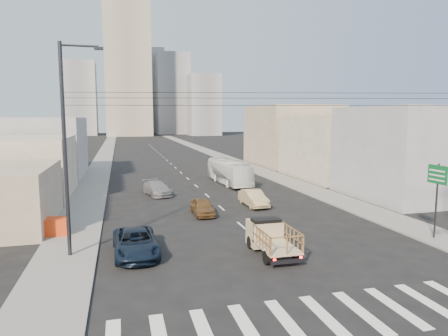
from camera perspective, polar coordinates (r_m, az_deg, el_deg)
name	(u,v)px	position (r m, az deg, el deg)	size (l,w,h in m)	color
ground	(284,263)	(22.74, 8.61, -13.26)	(420.00, 420.00, 0.00)	black
sidewalk_left	(105,155)	(89.95, -16.65, 1.81)	(3.50, 180.00, 0.12)	slate
sidewalk_right	(211,153)	(92.15, -1.89, 2.22)	(3.50, 180.00, 0.12)	slate
crosswalk	(344,314)	(17.86, 16.74, -19.39)	(18.59, 3.80, 0.01)	silver
lane_dashes	(169,162)	(73.48, -7.90, 0.87)	(0.15, 104.00, 0.01)	silver
flatbed_pickup	(271,236)	(23.76, 6.73, -9.56)	(1.95, 4.41, 1.90)	tan
navy_pickup	(136,243)	(24.05, -12.52, -10.36)	(2.45, 5.32, 1.48)	black
city_bus	(229,172)	(48.35, 0.72, -0.55)	(2.44, 10.43, 2.91)	white
sedan_brown	(202,207)	(32.96, -3.10, -5.53)	(1.61, 4.00, 1.36)	brown
sedan_tan	(253,198)	(36.28, 4.22, -4.30)	(1.54, 4.41, 1.45)	tan
sedan_grey	(157,188)	(41.81, -9.56, -2.88)	(2.00, 4.93, 1.43)	gray
green_sign	(437,183)	(29.13, 28.15, -1.92)	(0.18, 1.60, 5.00)	#2D2D33
streetlamp_left	(67,145)	(23.77, -21.56, 3.11)	(2.36, 0.25, 12.00)	#2D2D33
overhead_wires	(277,99)	(22.74, 7.52, 9.77)	(23.01, 5.02, 0.72)	black
crate_stack	(54,226)	(29.32, -23.14, -7.68)	(1.80, 1.20, 1.14)	red
bldg_right_near	(407,153)	(43.54, 24.66, 1.99)	(10.00, 12.00, 9.00)	gray
bldg_right_mid	(337,148)	(55.34, 15.85, 2.80)	(11.00, 14.00, 8.00)	#A5A085
bldg_right_far	(291,135)	(69.72, 9.55, 4.63)	(12.00, 16.00, 10.00)	gray
bldg_left_mid	(12,168)	(45.05, -27.98, 0.04)	(11.00, 12.00, 6.00)	#A5A085
bldg_left_far	(36,147)	(59.69, -25.23, 2.69)	(12.00, 16.00, 8.00)	gray
high_rise_tower	(128,69)	(190.89, -13.58, 13.56)	(20.00, 20.00, 60.00)	tan
midrise_ne	(172,94)	(206.62, -7.37, 10.40)	(16.00, 16.00, 40.00)	gray
midrise_nw	(80,99)	(200.52, -19.91, 9.28)	(15.00, 15.00, 34.00)	gray
midrise_back	(146,92)	(220.48, -11.04, 10.64)	(18.00, 18.00, 44.00)	gray
midrise_east	(204,105)	(188.63, -2.90, 8.95)	(14.00, 14.00, 28.00)	gray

